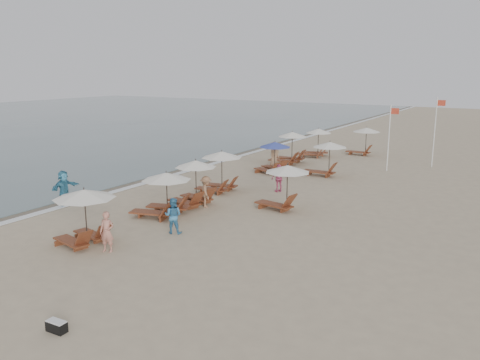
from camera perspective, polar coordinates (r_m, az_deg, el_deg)
The scene contains 22 objects.
ground at distance 19.69m, azimuth 2.21°, elevation -7.46°, with size 160.00×160.00×0.00m, color tan.
wet_sand_band at distance 34.51m, azimuth -7.91°, elevation 1.24°, with size 3.20×140.00×0.01m, color #6B5E4C.
foam_line at distance 33.71m, azimuth -6.19°, elevation 1.03°, with size 0.50×140.00×0.02m, color white.
lounger_station_0 at distance 20.25m, azimuth -17.80°, elevation -3.73°, with size 2.57×2.42×2.26m.
lounger_station_1 at distance 23.41m, azimuth -8.97°, elevation -1.69°, with size 2.77×2.53×2.12m.
lounger_station_2 at distance 25.07m, azimuth -5.56°, elevation -0.44°, with size 2.52×2.17×2.35m.
lounger_station_3 at distance 27.68m, azimuth -2.47°, elevation 1.11°, with size 2.54×2.29×2.33m.
lounger_station_4 at distance 32.98m, azimuth 3.71°, elevation 2.68°, with size 2.47×2.30×2.10m.
lounger_station_5 at distance 36.45m, azimuth 5.64°, elevation 3.56°, with size 2.64×2.11×2.34m.
lounger_station_6 at distance 39.51m, azimuth 8.72°, elevation 4.21°, with size 2.49×2.38×2.25m.
inland_station_0 at distance 24.17m, azimuth 4.85°, elevation -0.32°, with size 2.74×2.24×2.22m.
inland_station_1 at distance 32.31m, azimuth 9.79°, elevation 2.76°, with size 2.78×2.24×2.22m.
inland_station_2 at distance 40.98m, azimuth 14.08°, elevation 4.75°, with size 2.65×2.24×2.22m.
beachgoer_near at distance 19.34m, azimuth -15.18°, elevation -5.83°, with size 0.57×0.38×1.57m, color #B37361.
beachgoer_mid_a at distance 20.93m, azimuth -7.77°, elevation -4.11°, with size 0.75×0.58×1.54m, color teal.
beachgoer_mid_b at distance 24.70m, azimuth -3.96°, elevation -1.37°, with size 1.03×0.59×1.59m, color #92684A.
beachgoer_far_a at distance 27.80m, azimuth 4.55°, elevation 0.22°, with size 0.93×0.39×1.59m, color #C85078.
beachgoer_far_b at distance 34.35m, azimuth 4.01°, elevation 2.89°, with size 0.93×0.61×1.90m, color #9E7755.
waterline_walker at distance 26.54m, azimuth -19.74°, elevation -0.87°, with size 1.67×0.53×1.80m, color teal.
duffel_bag at distance 14.38m, azimuth -20.50°, elevation -15.59°, with size 0.57×0.31×0.31m.
flag_pole_near at distance 34.76m, azimuth 16.96°, elevation 5.04°, with size 0.59×0.08×4.48m.
flag_pole_far at distance 37.15m, azimuth 21.71°, elevation 5.52°, with size 0.60×0.08×4.93m.
Camera 1 is at (8.94, -16.18, 6.78)m, focal length 36.79 mm.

